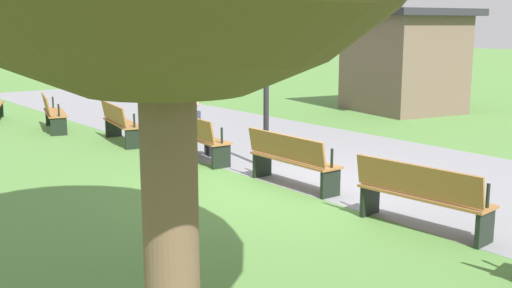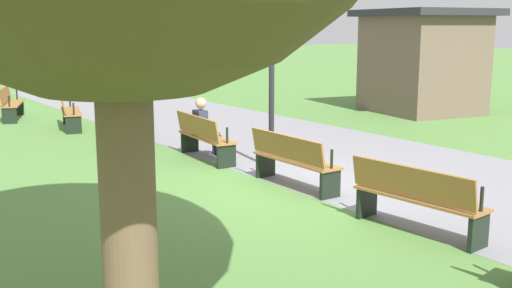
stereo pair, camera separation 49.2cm
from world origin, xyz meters
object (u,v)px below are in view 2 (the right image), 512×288
Objects in this scene: bench_0 at (10,103)px; bench_2 at (131,121)px; bench_5 at (416,197)px; person_seated at (205,126)px; kiosk at (422,60)px; bench_4 at (293,159)px; bench_3 at (204,136)px; lamp_post at (272,18)px; bench_1 at (68,110)px.

bench_2 is (5.10, 1.41, 0.00)m from bench_0.
person_seated is (-5.53, 0.17, 0.16)m from bench_5.
person_seated is (7.49, 1.93, 0.16)m from bench_0.
person_seated is at bearing -66.54° from kiosk.
bench_4 and bench_5 have the same top height.
person_seated is at bearing 22.64° from bench_2.
bench_3 is at bearing -177.43° from bench_4.
bench_5 is at bearing 12.91° from bench_2.
bench_4 is at bearing -22.42° from lamp_post.
lamp_post reaches higher than kiosk.
bench_5 is (7.92, 0.36, 0.00)m from bench_2.
kiosk is at bearing 118.83° from bench_4.
bench_4 is 0.44× the size of kiosk.
lamp_post is at bearing 157.58° from bench_4.
bench_2 is 2.65m from bench_3.
kiosk is at bearing 124.92° from bench_5.
bench_0 is 0.45× the size of kiosk.
bench_5 is at bearing 5.17° from bench_3.
bench_3 is at bearing -65.31° from kiosk.
bench_2 and bench_4 have the same top height.
person_seated is 8.95m from kiosk.
bench_1 is 0.46× the size of kiosk.
bench_2 is 1.01× the size of bench_3.
kiosk is at bearing 97.49° from bench_2.
bench_5 is at bearing -9.50° from lamp_post.
bench_4 is 1.50× the size of person_seated.
bench_0 and bench_4 have the same top height.
bench_3 is (5.21, 0.94, 0.00)m from bench_1.
bench_5 is 4.60m from lamp_post.
lamp_post is (-3.97, 0.66, 2.24)m from bench_5.
person_seated reaches higher than bench_5.
bench_0 is 7.73m from person_seated.
bench_2 and bench_3 have the same top height.
bench_1 is 7.92m from bench_4.
bench_0 is at bearing -154.23° from bench_2.
kiosk is at bearing 113.08° from lamp_post.
bench_5 is at bearing -2.57° from bench_4.
bench_3 is 1.52× the size of person_seated.
person_seated reaches higher than bench_4.
lamp_post reaches higher than bench_5.
kiosk is (3.04, 9.80, 1.10)m from bench_1.
kiosk reaches higher than bench_2.
person_seated reaches higher than bench_2.
bench_1 is 7.09m from lamp_post.
lamp_post is at bearing -55.97° from kiosk.
bench_0 is at bearing -177.45° from bench_5.
bench_3 is at bearing 33.53° from bench_0.
bench_4 is 0.98× the size of bench_5.
person_seated is (2.39, 0.52, 0.16)m from bench_2.
bench_3 is at bearing -29.62° from person_seated.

